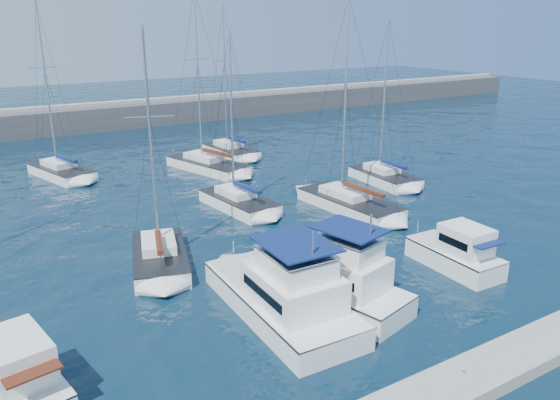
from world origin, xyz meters
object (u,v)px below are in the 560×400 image
motor_yacht_port_outer (17,375)px  sailboat_mid_c (239,202)px  motor_yacht_stbd_inner (333,281)px  sailboat_back_a (62,171)px  sailboat_mid_d (349,203)px  sailboat_mid_e (384,177)px  motor_yacht_stbd_outer (458,254)px  sailboat_back_c (231,151)px  motor_yacht_port_inner (285,296)px  sailboat_mid_b (160,257)px  sailboat_back_b (208,165)px

motor_yacht_port_outer → sailboat_mid_c: bearing=31.2°
motor_yacht_stbd_inner → sailboat_back_a: sailboat_back_a is taller
sailboat_mid_d → sailboat_mid_c: bearing=141.8°
motor_yacht_stbd_inner → sailboat_mid_c: bearing=66.3°
motor_yacht_port_outer → sailboat_mid_e: (31.78, 14.70, -0.41)m
motor_yacht_stbd_outer → sailboat_mid_c: (-5.87, 16.25, -0.42)m
motor_yacht_port_outer → sailboat_back_c: size_ratio=0.43×
motor_yacht_port_outer → motor_yacht_port_inner: (11.92, -0.38, 0.19)m
motor_yacht_stbd_inner → sailboat_mid_b: bearing=110.4°
sailboat_mid_c → sailboat_back_b: 11.93m
motor_yacht_stbd_outer → sailboat_back_a: 36.31m
motor_yacht_port_outer → motor_yacht_stbd_outer: size_ratio=1.20×
sailboat_mid_e → sailboat_back_a: size_ratio=0.91×
sailboat_back_b → motor_yacht_port_outer: bearing=-143.1°
motor_yacht_port_inner → sailboat_mid_d: size_ratio=0.63×
sailboat_mid_c → sailboat_back_b: (2.65, 11.63, 0.01)m
sailboat_back_a → sailboat_back_b: sailboat_back_b is taller
sailboat_back_a → motor_yacht_stbd_outer: bearing=-80.8°
sailboat_mid_d → sailboat_back_c: bearing=84.7°
motor_yacht_stbd_inner → sailboat_back_c: sailboat_back_c is taller
sailboat_mid_e → sailboat_back_a: sailboat_back_a is taller
sailboat_mid_b → motor_yacht_stbd_inner: bearing=-38.7°
sailboat_mid_e → sailboat_back_c: 17.80m
motor_yacht_stbd_outer → sailboat_back_b: (-3.22, 27.88, -0.41)m
motor_yacht_port_inner → sailboat_back_a: sailboat_back_a is taller
sailboat_mid_e → motor_yacht_port_outer: bearing=-152.8°
sailboat_mid_d → motor_yacht_port_inner: bearing=-144.1°
motor_yacht_port_outer → motor_yacht_stbd_outer: bearing=-12.4°
motor_yacht_port_outer → sailboat_back_b: (20.10, 26.86, -0.41)m
sailboat_mid_c → sailboat_mid_e: bearing=-8.8°
sailboat_mid_b → motor_yacht_port_inner: bearing=-53.8°
sailboat_mid_e → sailboat_back_c: sailboat_back_c is taller
sailboat_mid_b → sailboat_mid_d: size_ratio=0.88×
motor_yacht_port_outer → sailboat_mid_e: sailboat_mid_e is taller
motor_yacht_stbd_outer → sailboat_back_a: (-15.78, 32.70, -0.40)m
sailboat_mid_e → motor_yacht_stbd_inner: bearing=-136.0°
sailboat_back_b → sailboat_mid_c: bearing=-119.1°
motor_yacht_port_inner → motor_yacht_stbd_inner: same height
sailboat_mid_e → sailboat_back_a: 29.60m
motor_yacht_port_inner → sailboat_mid_d: bearing=42.8°
motor_yacht_stbd_outer → motor_yacht_port_outer: bearing=179.1°
sailboat_mid_d → sailboat_mid_e: bearing=24.4°
motor_yacht_port_outer → sailboat_back_b: bearing=43.3°
motor_yacht_port_outer → sailboat_mid_d: 26.75m
motor_yacht_port_inner → sailboat_back_a: size_ratio=0.63×
motor_yacht_port_inner → sailboat_mid_b: 9.52m
sailboat_back_a → sailboat_back_b: 13.45m
sailboat_back_b → sailboat_back_c: size_ratio=1.06×
sailboat_mid_b → sailboat_back_b: size_ratio=0.83×
motor_yacht_stbd_inner → sailboat_mid_e: (16.91, 15.01, -0.60)m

